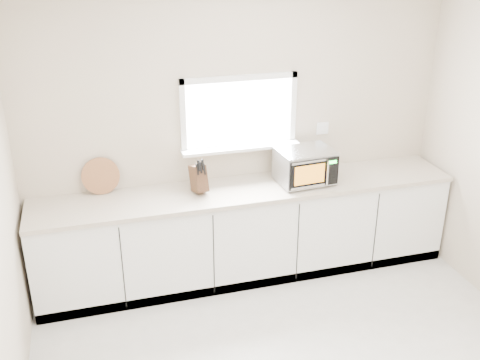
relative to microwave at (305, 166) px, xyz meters
name	(u,v)px	position (x,y,z in m)	size (l,w,h in m)	color
back_wall	(239,131)	(-0.55, 0.34, 0.27)	(4.00, 0.17, 2.70)	#BBA795
cabinets	(247,233)	(-0.55, 0.04, -0.65)	(3.92, 0.60, 0.88)	white
countertop	(248,190)	(-0.55, 0.03, -0.19)	(3.92, 0.64, 0.04)	beige
microwave	(305,166)	(0.00, 0.00, 0.00)	(0.53, 0.43, 0.32)	black
knife_block	(199,178)	(-1.00, 0.05, -0.03)	(0.15, 0.25, 0.33)	#472D19
cutting_board	(101,176)	(-1.84, 0.28, 0.00)	(0.33, 0.33, 0.02)	brown
coffee_grinder	(332,167)	(0.28, 0.02, -0.05)	(0.16, 0.16, 0.24)	#B3B6BB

